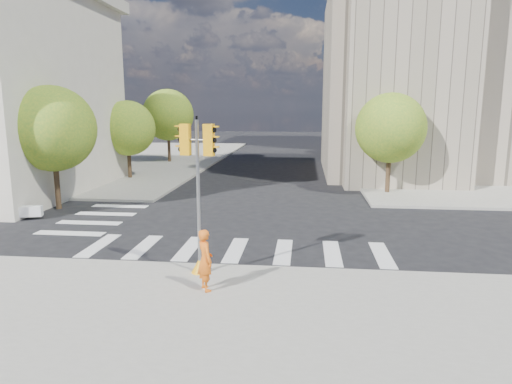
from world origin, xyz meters
The scene contains 15 objects.
ground centered at (0.00, 0.00, 0.00)m, with size 160.00×160.00×0.00m, color black.
sidewalk_far_right centered at (20.00, 26.00, 0.07)m, with size 28.00×40.00×0.15m, color gray.
sidewalk_far_left centered at (-20.00, 26.00, 0.07)m, with size 28.00×40.00×0.15m, color gray.
civic_building centered at (15.59, 19.12, 7.26)m, with size 26.00×16.00×19.39m.
office_tower centered at (22.00, 42.00, 15.00)m, with size 20.00×18.00×30.00m, color #9EA0A3.
tree_lw_near centered at (-10.50, 4.00, 4.20)m, with size 4.40×4.40×6.41m.
tree_lw_mid centered at (-10.50, 14.00, 3.76)m, with size 4.00×4.00×5.77m.
tree_lw_far centered at (-10.50, 24.00, 4.54)m, with size 4.80×4.80×6.95m.
tree_re_near centered at (7.50, 10.00, 4.05)m, with size 4.20×4.20×6.16m.
tree_re_mid centered at (7.50, 22.00, 4.35)m, with size 4.60×4.60×6.66m.
tree_re_far centered at (7.50, 34.00, 3.87)m, with size 4.00×4.00×5.88m.
lamp_near centered at (8.00, 14.00, 4.58)m, with size 0.35×0.18×8.11m.
lamp_far centered at (8.00, 28.00, 4.58)m, with size 0.35×0.18×8.11m.
traffic_signal centered at (-0.81, -4.84, 2.25)m, with size 1.08×0.56×4.91m.
photographer centered at (-0.33, -6.19, 1.05)m, with size 0.65×0.43×1.79m, color orange.
Camera 1 is at (2.44, -18.32, 5.34)m, focal length 32.00 mm.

